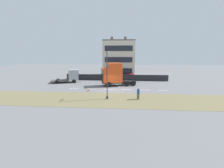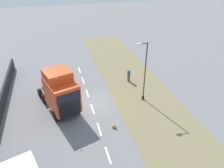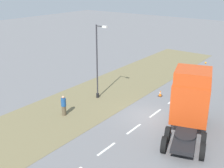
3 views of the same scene
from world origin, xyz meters
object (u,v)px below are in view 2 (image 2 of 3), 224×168
Objects in this scene: lorry_cab at (60,92)px; lamp_post at (144,74)px; pedestrian at (129,75)px; traffic_cone_lead at (114,125)px.

lamp_post is (-8.68, 0.23, 0.89)m from lorry_cab.
pedestrian is 9.14m from traffic_cone_lead.
lamp_post is at bearing 90.80° from pedestrian.
pedestrian is at bearing -117.65° from traffic_cone_lead.
traffic_cone_lead is (4.30, 3.74, -2.86)m from lamp_post.
lamp_post is at bearing -138.96° from traffic_cone_lead.
traffic_cone_lead is at bearing 41.04° from lamp_post.
lorry_cab is at bearing -1.51° from lamp_post.
lamp_post is 3.96× the size of pedestrian.
lamp_post reaches higher than lorry_cab.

